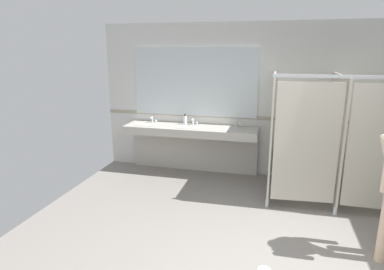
% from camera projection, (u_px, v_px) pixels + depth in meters
% --- Properties ---
extents(wall_back, '(6.48, 0.12, 2.69)m').
position_uv_depth(wall_back, '(280.00, 102.00, 5.72)').
color(wall_back, silver).
rests_on(wall_back, ground_plane).
extents(wall_back_tile_band, '(6.48, 0.01, 0.06)m').
position_uv_depth(wall_back_tile_band, '(279.00, 119.00, 5.74)').
color(wall_back_tile_band, '#9E937F').
rests_on(wall_back_tile_band, wall_back).
extents(vanity_counter, '(2.38, 0.55, 1.00)m').
position_uv_depth(vanity_counter, '(192.00, 138.00, 6.01)').
color(vanity_counter, '#B2ADA3').
rests_on(vanity_counter, ground_plane).
extents(mirror_panel, '(2.28, 0.02, 1.22)m').
position_uv_depth(mirror_panel, '(194.00, 82.00, 5.94)').
color(mirror_panel, silver).
rests_on(mirror_panel, wall_back).
extents(bathroom_stalls, '(2.83, 1.38, 1.91)m').
position_uv_depth(bathroom_stalls, '(373.00, 139.00, 4.60)').
color(bathroom_stalls, '#B2AD9E').
rests_on(bathroom_stalls, ground_plane).
extents(soap_dispenser, '(0.07, 0.07, 0.19)m').
position_uv_depth(soap_dispenser, '(185.00, 120.00, 6.03)').
color(soap_dispenser, white).
rests_on(soap_dispenser, vanity_counter).
extents(floor_drain_cover, '(0.14, 0.14, 0.01)m').
position_uv_depth(floor_drain_cover, '(264.00, 269.00, 3.42)').
color(floor_drain_cover, '#B7BABF').
rests_on(floor_drain_cover, ground_plane).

